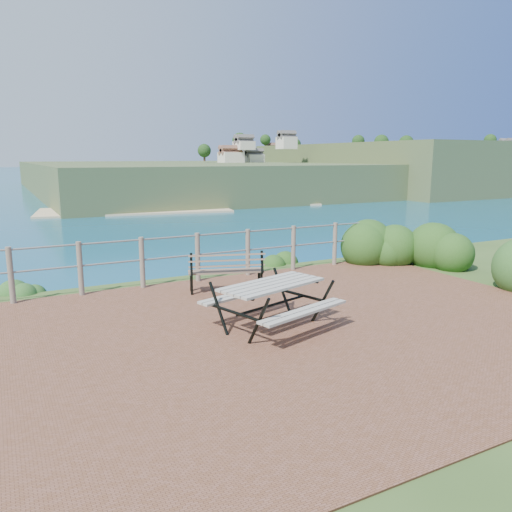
% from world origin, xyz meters
% --- Properties ---
extents(ground, '(10.00, 7.00, 0.12)m').
position_xyz_m(ground, '(0.00, 0.00, 0.00)').
color(ground, brown).
rests_on(ground, ground).
extents(ocean, '(1200.00, 1200.00, 0.00)m').
position_xyz_m(ocean, '(0.00, 200.00, 0.00)').
color(ocean, '#156582').
rests_on(ocean, ground).
extents(safety_railing, '(9.40, 0.10, 1.00)m').
position_xyz_m(safety_railing, '(0.00, 3.35, 0.57)').
color(safety_railing, '#6B5B4C').
rests_on(safety_railing, ground).
extents(distant_bay, '(290.00, 232.36, 24.00)m').
position_xyz_m(distant_bay, '(173.07, 202.61, -1.52)').
color(distant_bay, '#3B5229').
rests_on(distant_bay, ground).
extents(picnic_table, '(1.75, 1.37, 0.69)m').
position_xyz_m(picnic_table, '(-0.07, 0.14, 0.44)').
color(picnic_table, gray).
rests_on(picnic_table, ground).
extents(park_bench, '(1.46, 0.77, 0.80)m').
position_xyz_m(park_bench, '(0.18, 2.35, 0.53)').
color(park_bench, brown).
rests_on(park_bench, ground).
extents(shrub_right_front, '(1.25, 1.25, 1.78)m').
position_xyz_m(shrub_right_front, '(5.35, 2.04, 0.00)').
color(shrub_right_front, '#234816').
rests_on(shrub_right_front, ground).
extents(shrub_right_edge, '(1.23, 1.23, 1.75)m').
position_xyz_m(shrub_right_edge, '(4.57, 3.12, 0.00)').
color(shrub_right_edge, '#234816').
rests_on(shrub_right_edge, ground).
extents(shrub_lip_west, '(0.72, 0.72, 0.45)m').
position_xyz_m(shrub_lip_west, '(-3.29, 4.02, 0.00)').
color(shrub_lip_west, '#28531F').
rests_on(shrub_lip_west, ground).
extents(shrub_lip_east, '(0.71, 0.71, 0.42)m').
position_xyz_m(shrub_lip_east, '(2.41, 4.29, 0.00)').
color(shrub_lip_east, '#234816').
rests_on(shrub_lip_east, ground).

